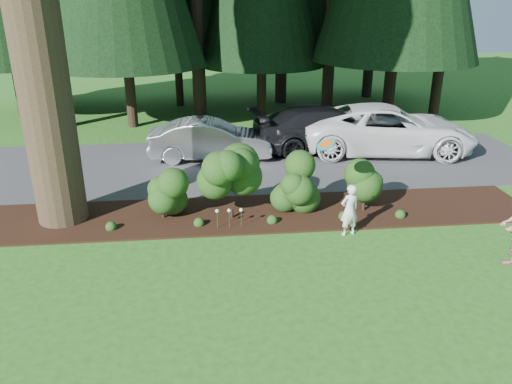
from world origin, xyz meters
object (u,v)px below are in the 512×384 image
Objects in this scene: car_silver_wagon at (210,140)px; frisbee at (326,144)px; child at (349,210)px; car_dark_suv at (326,128)px; car_white_suv at (388,129)px.

frisbee is at bearing -156.45° from car_silver_wagon.
car_silver_wagon is at bearing -79.74° from child.
child is at bearing 14.84° from frisbee.
child is (-1.12, -7.10, -0.19)m from car_dark_suv.
car_dark_suv is at bearing 75.91° from frisbee.
frisbee is (-4.01, -6.69, 1.50)m from car_white_suv.
frisbee reaches higher than child.
car_white_suv is at bearing -86.45° from car_silver_wagon.
car_silver_wagon is 0.76× the size of car_dark_suv.
car_white_suv reaches higher than child.
car_dark_suv is (4.36, 0.73, 0.11)m from car_silver_wagon.
child is at bearing 163.60° from car_dark_suv.
car_dark_suv is 7.19m from child.
car_dark_suv is at bearing -78.07° from car_silver_wagon.
car_white_suv is 14.09× the size of frisbee.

